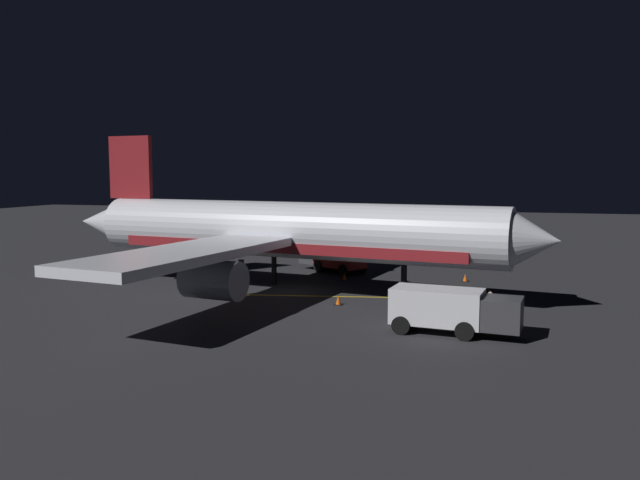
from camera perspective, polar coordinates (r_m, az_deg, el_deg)
ground_plane at (r=41.98m, az=-2.63°, el=-4.81°), size 180.00×180.00×0.20m
apron_guide_stripe at (r=40.55m, az=2.59°, el=-5.05°), size 3.95×19.80×0.01m
airliner at (r=41.67m, az=-3.37°, el=0.65°), size 34.09×34.29×10.39m
baggage_truck at (r=31.81m, az=11.53°, el=-6.15°), size 2.79×6.34×2.18m
catering_truck at (r=50.27m, az=1.32°, el=-1.38°), size 4.76×5.99×2.57m
ground_crew_worker at (r=34.16m, az=14.87°, el=-5.86°), size 0.40×0.40×1.74m
traffic_cone_near_left at (r=46.25m, az=7.59°, el=-3.40°), size 0.50×0.50×0.55m
traffic_cone_near_right at (r=47.14m, az=12.79°, el=-3.32°), size 0.50×0.50×0.55m
traffic_cone_under_wing at (r=46.48m, az=2.18°, el=-3.30°), size 0.50×0.50×0.55m
traffic_cone_far at (r=38.07m, az=1.64°, el=-5.41°), size 0.50×0.50×0.55m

